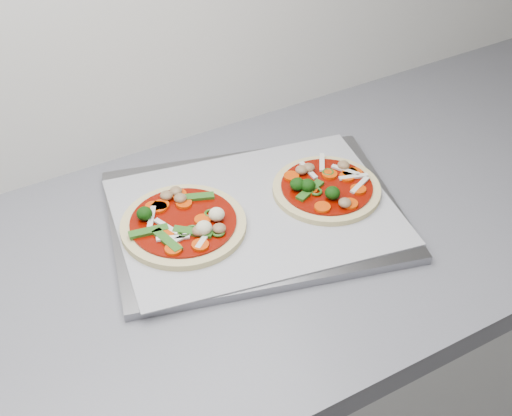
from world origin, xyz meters
TOP-DOWN VIEW (x-y plane):
  - countertop at (0.00, 1.30)m, footprint 3.60×0.60m
  - baking_tray at (0.40, 1.34)m, footprint 0.51×0.43m
  - parchment at (0.40, 1.34)m, footprint 0.47×0.38m
  - pizza_left at (0.29, 1.36)m, footprint 0.20×0.20m
  - pizza_right at (0.52, 1.33)m, footprint 0.21×0.21m

SIDE VIEW (x-z plane):
  - countertop at x=0.00m, z-range 0.86..0.90m
  - baking_tray at x=0.40m, z-range 0.90..0.91m
  - parchment at x=0.40m, z-range 0.91..0.92m
  - pizza_right at x=0.52m, z-range 0.91..0.94m
  - pizza_left at x=0.29m, z-range 0.91..0.94m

